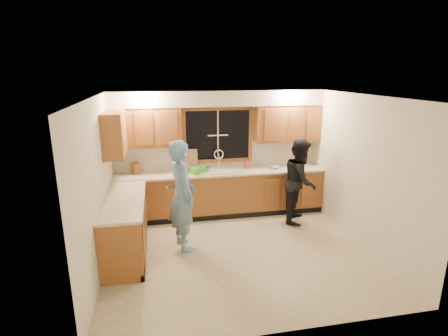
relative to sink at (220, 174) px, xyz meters
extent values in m
plane|color=#BBB090|center=(0.00, -1.60, -0.86)|extent=(4.20, 4.20, 0.00)
plane|color=white|center=(0.00, -1.60, 1.64)|extent=(4.20, 4.20, 0.00)
plane|color=white|center=(0.00, 0.30, 0.39)|extent=(4.20, 0.00, 4.20)
plane|color=white|center=(-2.10, -1.60, 0.39)|extent=(0.00, 3.80, 3.80)
plane|color=white|center=(2.10, -1.60, 0.39)|extent=(0.00, 3.80, 3.80)
cube|color=#A0622E|center=(0.00, 0.00, -0.42)|extent=(4.20, 0.60, 0.88)
cube|color=#A0622E|center=(-1.80, -1.25, -0.42)|extent=(0.60, 1.90, 0.88)
cube|color=beige|center=(0.00, -0.02, 0.04)|extent=(4.20, 0.63, 0.04)
cube|color=beige|center=(-1.79, -1.25, 0.04)|extent=(0.63, 1.90, 0.04)
cube|color=#A0622E|center=(-1.43, 0.13, 0.96)|extent=(1.35, 0.33, 0.75)
cube|color=#A0622E|center=(1.43, 0.13, 0.96)|extent=(1.35, 0.33, 0.75)
cube|color=#A0622E|center=(-1.94, -0.48, 0.96)|extent=(0.33, 0.90, 0.75)
cube|color=silver|center=(0.00, 0.12, 1.49)|extent=(4.20, 0.35, 0.30)
cube|color=black|center=(0.00, 0.29, 0.74)|extent=(1.30, 0.01, 1.00)
cube|color=#A0622E|center=(0.00, 0.28, 1.27)|extent=(1.44, 0.03, 0.07)
cube|color=#A0622E|center=(0.00, 0.28, 0.20)|extent=(1.44, 0.03, 0.07)
cube|color=#A0622E|center=(-0.69, 0.28, 0.74)|extent=(0.07, 0.03, 1.00)
cube|color=#A0622E|center=(0.69, 0.28, 0.74)|extent=(0.07, 0.03, 1.00)
cube|color=silver|center=(0.00, 0.00, 0.07)|extent=(0.86, 0.52, 0.03)
cube|color=silver|center=(-0.21, 0.00, -0.02)|extent=(0.38, 0.42, 0.18)
cube|color=silver|center=(0.21, 0.00, -0.02)|extent=(0.38, 0.42, 0.18)
cylinder|color=silver|center=(0.00, 0.20, 0.22)|extent=(0.04, 0.04, 0.28)
torus|color=silver|center=(0.00, 0.20, 0.36)|extent=(0.21, 0.03, 0.21)
cube|color=silver|center=(-0.85, -0.01, -0.45)|extent=(0.60, 0.56, 0.82)
cube|color=silver|center=(-1.80, -1.82, -0.41)|extent=(0.58, 0.75, 0.90)
imported|color=#6EA0D0|center=(-0.87, -1.29, 0.05)|extent=(0.59, 0.75, 1.83)
imported|color=black|center=(1.45, -0.62, -0.05)|extent=(0.92, 0.99, 1.63)
cube|color=#A15C2C|center=(-1.67, 0.14, 0.17)|extent=(0.16, 0.16, 0.22)
cube|color=tan|center=(-0.59, 0.22, 0.27)|extent=(0.32, 0.11, 0.42)
cube|color=green|center=(-0.46, -0.07, 0.12)|extent=(0.34, 0.33, 0.12)
imported|color=#F85E8B|center=(0.59, 0.19, 0.14)|extent=(0.10, 0.10, 0.17)
imported|color=silver|center=(1.13, -0.01, 0.08)|extent=(0.22, 0.22, 0.05)
cylinder|color=#B7AB8C|center=(-0.27, -0.10, 0.12)|extent=(0.07, 0.07, 0.13)
cylinder|color=#B7AB8C|center=(-0.27, -0.09, 0.11)|extent=(0.07, 0.07, 0.11)
camera|label=1|loc=(-1.23, -6.63, 1.99)|focal=28.00mm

